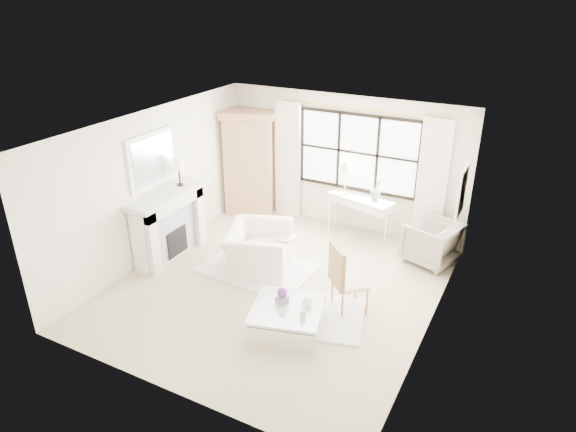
% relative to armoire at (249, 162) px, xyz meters
% --- Properties ---
extents(floor, '(5.50, 5.50, 0.00)m').
position_rel_armoire_xyz_m(floor, '(2.02, -2.43, -1.14)').
color(floor, '#C2B390').
rests_on(floor, ground).
extents(ceiling, '(5.50, 5.50, 0.00)m').
position_rel_armoire_xyz_m(ceiling, '(2.02, -2.43, 1.56)').
color(ceiling, white).
rests_on(ceiling, ground).
extents(wall_back, '(5.00, 0.00, 5.00)m').
position_rel_armoire_xyz_m(wall_back, '(2.02, 0.32, 0.21)').
color(wall_back, white).
rests_on(wall_back, ground).
extents(wall_front, '(5.00, 0.00, 5.00)m').
position_rel_armoire_xyz_m(wall_front, '(2.02, -5.18, 0.21)').
color(wall_front, beige).
rests_on(wall_front, ground).
extents(wall_left, '(0.00, 5.50, 5.50)m').
position_rel_armoire_xyz_m(wall_left, '(-0.48, -2.43, 0.21)').
color(wall_left, silver).
rests_on(wall_left, ground).
extents(wall_right, '(0.00, 5.50, 5.50)m').
position_rel_armoire_xyz_m(wall_right, '(4.52, -2.43, 0.21)').
color(wall_right, white).
rests_on(wall_right, ground).
extents(window_pane, '(2.40, 0.02, 1.50)m').
position_rel_armoire_xyz_m(window_pane, '(2.32, 0.30, 0.46)').
color(window_pane, white).
rests_on(window_pane, wall_back).
extents(window_frame, '(2.50, 0.04, 1.50)m').
position_rel_armoire_xyz_m(window_frame, '(2.32, 0.29, 0.46)').
color(window_frame, black).
rests_on(window_frame, wall_back).
extents(curtain_rod, '(3.30, 0.04, 0.04)m').
position_rel_armoire_xyz_m(curtain_rod, '(2.32, 0.24, 1.33)').
color(curtain_rod, '#AB8B3B').
rests_on(curtain_rod, wall_back).
extents(curtain_left, '(0.55, 0.10, 2.47)m').
position_rel_armoire_xyz_m(curtain_left, '(0.82, 0.22, 0.10)').
color(curtain_left, silver).
rests_on(curtain_left, ground).
extents(curtain_right, '(0.55, 0.10, 2.47)m').
position_rel_armoire_xyz_m(curtain_right, '(3.82, 0.22, 0.10)').
color(curtain_right, white).
rests_on(curtain_right, ground).
extents(fireplace, '(0.58, 1.66, 1.26)m').
position_rel_armoire_xyz_m(fireplace, '(-0.26, -2.43, -0.49)').
color(fireplace, silver).
rests_on(fireplace, ground).
extents(mirror_frame, '(0.05, 1.15, 0.95)m').
position_rel_armoire_xyz_m(mirror_frame, '(-0.45, -2.43, 0.70)').
color(mirror_frame, white).
rests_on(mirror_frame, wall_left).
extents(mirror_glass, '(0.02, 1.00, 0.80)m').
position_rel_armoire_xyz_m(mirror_glass, '(-0.42, -2.43, 0.70)').
color(mirror_glass, '#B5BAC1').
rests_on(mirror_glass, wall_left).
extents(art_frame, '(0.04, 0.62, 0.82)m').
position_rel_armoire_xyz_m(art_frame, '(4.49, -0.73, 0.41)').
color(art_frame, silver).
rests_on(art_frame, wall_right).
extents(art_canvas, '(0.01, 0.52, 0.72)m').
position_rel_armoire_xyz_m(art_canvas, '(4.47, -0.73, 0.41)').
color(art_canvas, beige).
rests_on(art_canvas, wall_right).
extents(mantel_lamp, '(0.22, 0.22, 0.51)m').
position_rel_armoire_xyz_m(mantel_lamp, '(-0.22, -2.03, 0.51)').
color(mantel_lamp, black).
rests_on(mantel_lamp, fireplace).
extents(armoire, '(1.30, 1.06, 2.24)m').
position_rel_armoire_xyz_m(armoire, '(0.00, 0.00, 0.00)').
color(armoire, tan).
rests_on(armoire, floor).
extents(console_table, '(1.37, 0.77, 0.80)m').
position_rel_armoire_xyz_m(console_table, '(2.53, 0.02, -0.74)').
color(console_table, white).
rests_on(console_table, floor).
extents(console_lamp, '(0.28, 0.28, 0.69)m').
position_rel_armoire_xyz_m(console_lamp, '(2.18, 0.03, 0.22)').
color(console_lamp, '#A68839').
rests_on(console_lamp, console_table).
extents(orchid_plant, '(0.31, 0.30, 0.45)m').
position_rel_armoire_xyz_m(orchid_plant, '(2.84, 0.02, -0.12)').
color(orchid_plant, '#58744D').
rests_on(orchid_plant, console_table).
extents(side_table, '(0.40, 0.40, 0.51)m').
position_rel_armoire_xyz_m(side_table, '(1.72, -1.63, -0.81)').
color(side_table, silver).
rests_on(side_table, floor).
extents(rug_left, '(1.96, 1.43, 0.03)m').
position_rel_armoire_xyz_m(rug_left, '(1.44, -2.11, -1.12)').
color(rug_left, silver).
rests_on(rug_left, floor).
extents(rug_right, '(1.83, 1.55, 0.03)m').
position_rel_armoire_xyz_m(rug_right, '(2.87, -2.95, -1.12)').
color(rug_right, white).
rests_on(rug_right, floor).
extents(club_armchair, '(1.37, 1.46, 0.77)m').
position_rel_armoire_xyz_m(club_armchair, '(1.44, -2.08, -0.75)').
color(club_armchair, white).
rests_on(club_armchair, floor).
extents(wingback_chair, '(1.08, 1.06, 0.78)m').
position_rel_armoire_xyz_m(wingback_chair, '(4.06, -0.43, -0.75)').
color(wingback_chair, gray).
rests_on(wingback_chair, floor).
extents(french_chair, '(0.68, 0.68, 1.08)m').
position_rel_armoire_xyz_m(french_chair, '(3.28, -2.50, -0.83)').
color(french_chair, '#A97647').
rests_on(french_chair, floor).
extents(coffee_table, '(1.23, 1.23, 0.38)m').
position_rel_armoire_xyz_m(coffee_table, '(2.70, -3.39, -0.96)').
color(coffee_table, white).
rests_on(coffee_table, floor).
extents(planter_box, '(0.18, 0.18, 0.11)m').
position_rel_armoire_xyz_m(planter_box, '(2.58, -3.33, -0.70)').
color(planter_box, gray).
rests_on(planter_box, coffee_table).
extents(planter_flowers, '(0.14, 0.14, 0.14)m').
position_rel_armoire_xyz_m(planter_flowers, '(2.58, -3.33, -0.58)').
color(planter_flowers, '#5F3078').
rests_on(planter_flowers, planter_box).
extents(pillar_candle, '(0.09, 0.09, 0.12)m').
position_rel_armoire_xyz_m(pillar_candle, '(3.00, -3.50, -0.70)').
color(pillar_candle, beige).
rests_on(pillar_candle, coffee_table).
extents(coffee_vase, '(0.17, 0.17, 0.15)m').
position_rel_armoire_xyz_m(coffee_vase, '(2.93, -3.23, -0.68)').
color(coffee_vase, white).
rests_on(coffee_vase, coffee_table).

